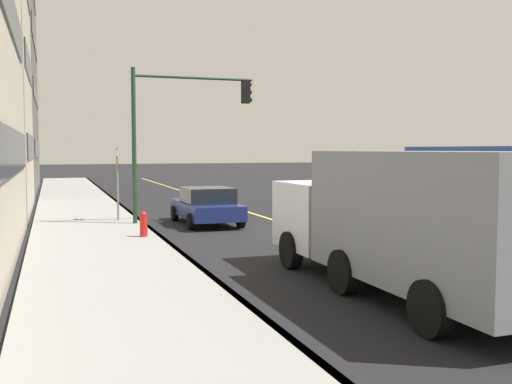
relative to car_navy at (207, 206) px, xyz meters
name	(u,v)px	position (x,y,z in m)	size (l,w,h in m)	color
ground	(303,230)	(-2.61, -2.90, -0.73)	(200.00, 200.00, 0.00)	black
sidewalk_slab	(96,237)	(-2.61, 4.32, -0.65)	(80.00, 4.00, 0.15)	gray
curb_edge	(156,234)	(-2.61, 2.40, -0.65)	(80.00, 0.16, 0.15)	slate
lane_stripe_center	(303,229)	(-2.61, -2.90, -0.72)	(80.00, 0.16, 0.01)	#D8CC4C
car_navy	(207,206)	(0.00, 0.00, 0.00)	(4.46, 2.09, 1.43)	navy
car_maroon	(361,205)	(-2.47, -5.32, 0.08)	(3.90, 1.95, 1.57)	#591116
truck_gray	(409,219)	(-12.16, -0.97, 0.81)	(8.18, 2.57, 2.85)	silver
truck_blue	(512,200)	(-9.86, -5.57, 0.87)	(6.83, 2.43, 2.96)	silver
traffic_light_mast	(181,118)	(0.04, 0.95, 3.33)	(0.28, 4.67, 5.87)	#1E3823
street_sign_post	(117,179)	(1.13, 3.22, 1.01)	(0.60, 0.08, 2.96)	slate
fire_hydrant	(144,227)	(-3.46, 2.92, -0.26)	(0.24, 0.24, 0.94)	red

